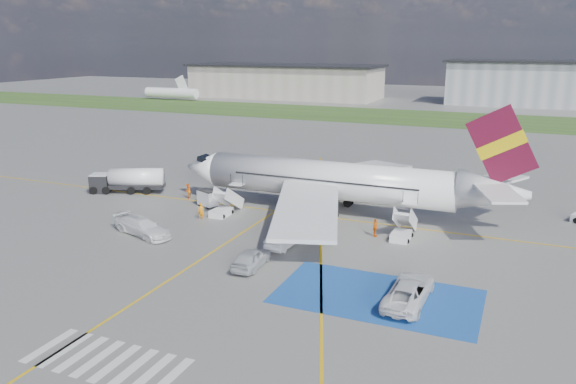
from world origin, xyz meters
name	(u,v)px	position (x,y,z in m)	size (l,w,h in m)	color
ground	(272,256)	(0.00, 0.00, 0.00)	(400.00, 400.00, 0.00)	#60605E
grass_strip	(442,119)	(0.00, 95.00, 0.01)	(400.00, 30.00, 0.01)	#2D4C1E
taxiway_line_main	(321,216)	(0.00, 12.00, 0.01)	(120.00, 0.20, 0.01)	gold
taxiway_line_cross	(148,294)	(-5.00, -10.00, 0.01)	(0.20, 60.00, 0.01)	gold
taxiway_line_diag	(321,216)	(0.00, 12.00, 0.01)	(0.20, 60.00, 0.01)	gold
staging_box	(377,296)	(10.00, -4.00, 0.01)	(14.00, 8.00, 0.01)	#1A4B9C
crosswalk	(107,361)	(-1.80, -18.00, 0.01)	(9.00, 4.00, 0.01)	silver
terminal_west	(285,82)	(-55.00, 130.00, 5.00)	(60.00, 22.00, 10.00)	gray
terminal_centre	(538,84)	(20.00, 135.00, 6.00)	(48.00, 18.00, 12.00)	gray
airliner	(342,181)	(1.51, 14.00, 3.39)	(36.81, 32.95, 11.92)	silver
airstairs_fwd	(223,209)	(-9.50, 8.70, 0.62)	(1.90, 5.20, 3.60)	silver
airstairs_aft	(402,232)	(9.00, 8.70, 0.62)	(1.90, 5.20, 3.60)	silver
fuel_tanker	(128,182)	(-24.25, 12.14, 1.22)	(8.70, 5.35, 2.91)	black
gpu_cart	(208,199)	(-12.50, 10.65, 0.82)	(2.54, 2.11, 1.82)	silver
car_silver_a	(251,258)	(-0.45, -2.79, 0.77)	(1.83, 4.54, 1.55)	#B0B2B7
car_silver_b	(284,238)	(0.05, 2.56, 0.77)	(1.64, 4.70, 1.55)	silver
van_white_a	(409,287)	(12.15, -3.88, 1.01)	(2.49, 5.40, 2.03)	white
van_white_b	(142,224)	(-13.24, 0.29, 1.03)	(2.13, 5.24, 2.05)	white
crew_fwd	(201,211)	(-10.75, 6.47, 0.84)	(0.61, 0.40, 1.68)	orange
crew_nose	(188,191)	(-16.26, 12.55, 0.86)	(0.84, 0.65, 1.73)	orange
crew_aft	(375,228)	(6.63, 8.21, 0.84)	(0.98, 0.41, 1.67)	orange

